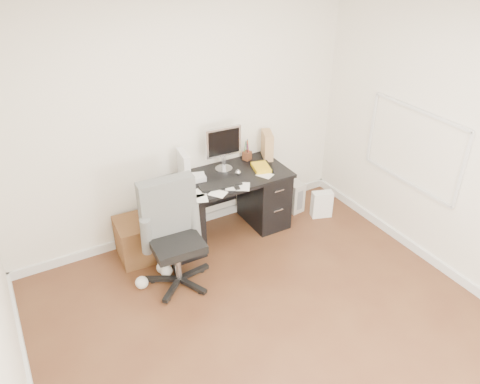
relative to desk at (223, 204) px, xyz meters
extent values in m
plane|color=#482617|center=(-0.30, -1.65, -0.40)|extent=(4.00, 4.00, 0.00)
cube|color=silver|center=(-0.30, 0.35, 0.95)|extent=(4.00, 0.02, 2.70)
cube|color=silver|center=(1.70, -1.65, 0.95)|extent=(0.02, 4.00, 2.70)
cube|color=white|center=(-0.30, -1.65, 2.30)|extent=(4.00, 4.00, 0.02)
cube|color=silver|center=(-0.30, 0.33, -0.35)|extent=(4.00, 0.03, 0.10)
cube|color=silver|center=(1.69, -1.65, -0.35)|extent=(0.03, 4.00, 0.10)
cube|color=black|center=(0.00, 0.00, 0.33)|extent=(1.50, 0.70, 0.04)
cube|color=black|center=(-0.55, 0.00, -0.04)|extent=(0.40, 0.60, 0.71)
cube|color=black|center=(0.55, 0.00, -0.04)|extent=(0.40, 0.60, 0.71)
cube|color=black|center=(0.00, 0.33, 0.06)|extent=(0.70, 0.03, 0.51)
cube|color=black|center=(-0.10, -0.16, 0.36)|extent=(0.46, 0.20, 0.03)
sphere|color=#B0B0B5|center=(0.17, -0.05, 0.38)|extent=(0.07, 0.07, 0.07)
cylinder|color=navy|center=(-0.69, -0.13, 0.44)|extent=(0.09, 0.09, 0.19)
cube|color=silver|center=(-0.38, 0.13, 0.52)|extent=(0.17, 0.30, 0.33)
cube|color=#A68050|center=(0.69, 0.18, 0.51)|extent=(0.22, 0.30, 0.31)
cube|color=gold|center=(0.48, -0.05, 0.37)|extent=(0.24, 0.28, 0.04)
cube|color=#BDB7AA|center=(1.00, 0.10, -0.20)|extent=(0.21, 0.41, 0.39)
cube|color=white|center=(1.23, -0.26, -0.23)|extent=(0.29, 0.25, 0.33)
cube|color=#452A14|center=(-0.98, 0.07, -0.18)|extent=(0.47, 0.47, 0.45)
cube|color=#5F5E63|center=(-0.62, 0.17, -0.31)|extent=(0.35, 0.30, 0.19)
camera|label=1|loc=(-2.02, -3.99, 2.82)|focal=35.00mm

